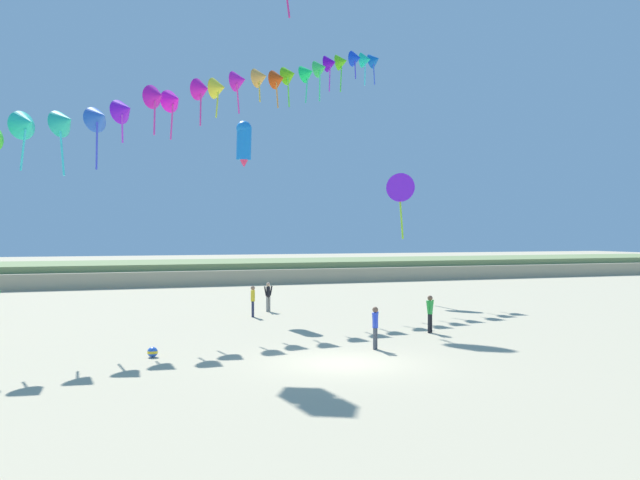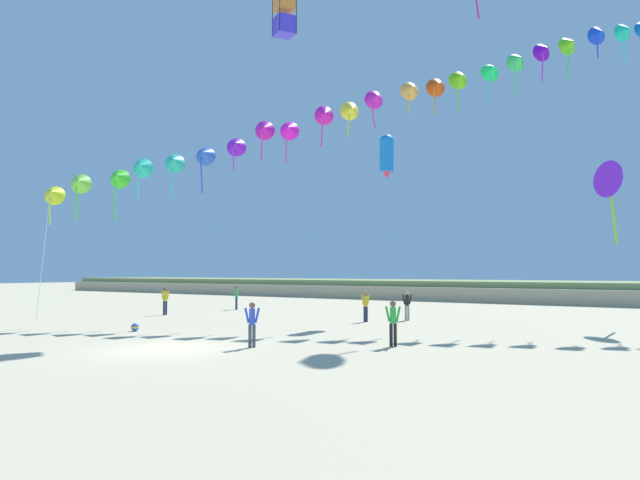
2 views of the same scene
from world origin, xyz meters
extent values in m
plane|color=#C1B28E|center=(0.00, 0.00, 0.00)|extent=(240.00, 240.00, 0.00)
cube|color=tan|center=(0.00, 41.63, 0.63)|extent=(120.00, 13.88, 1.25)
cube|color=#7A8E56|center=(0.00, 41.63, 1.43)|extent=(120.00, 11.80, 0.72)
cylinder|color=#282D4C|center=(0.35, 13.27, 0.40)|extent=(0.12, 0.12, 0.81)
cylinder|color=#282D4C|center=(0.29, 13.14, 0.40)|extent=(0.12, 0.12, 0.81)
cylinder|color=yellow|center=(0.32, 13.20, 1.10)|extent=(0.21, 0.21, 0.57)
cylinder|color=yellow|center=(0.39, 13.37, 1.14)|extent=(0.15, 0.21, 0.54)
cylinder|color=yellow|center=(0.25, 13.03, 1.14)|extent=(0.15, 0.21, 0.54)
sphere|color=#9E7051|center=(0.32, 13.20, 1.50)|extent=(0.22, 0.22, 0.22)
cylinder|color=black|center=(6.16, 5.10, 0.41)|extent=(0.12, 0.12, 0.82)
cylinder|color=black|center=(6.04, 5.03, 0.41)|extent=(0.12, 0.12, 0.82)
cylinder|color=green|center=(6.10, 5.07, 1.11)|extent=(0.22, 0.22, 0.58)
cylinder|color=green|center=(6.26, 5.16, 1.15)|extent=(0.21, 0.17, 0.55)
cylinder|color=green|center=(5.94, 4.98, 1.15)|extent=(0.21, 0.17, 0.55)
sphere|color=brown|center=(6.10, 5.07, 1.51)|extent=(0.22, 0.22, 0.22)
cylinder|color=#474C56|center=(2.16, 2.13, 0.40)|extent=(0.12, 0.12, 0.80)
cylinder|color=#474C56|center=(2.06, 2.03, 0.40)|extent=(0.12, 0.12, 0.80)
cylinder|color=blue|center=(2.11, 2.08, 1.08)|extent=(0.21, 0.21, 0.56)
cylinder|color=blue|center=(2.24, 2.20, 1.12)|extent=(0.19, 0.19, 0.54)
cylinder|color=blue|center=(1.98, 1.95, 1.12)|extent=(0.19, 0.19, 0.54)
sphere|color=brown|center=(2.11, 2.08, 1.47)|extent=(0.22, 0.22, 0.22)
cylinder|color=gray|center=(1.80, 15.30, 0.41)|extent=(0.12, 0.12, 0.81)
cylinder|color=gray|center=(1.67, 15.25, 0.41)|extent=(0.12, 0.12, 0.81)
cylinder|color=black|center=(1.73, 15.27, 1.10)|extent=(0.21, 0.21, 0.58)
cylinder|color=black|center=(1.91, 15.33, 1.15)|extent=(0.21, 0.14, 0.55)
cylinder|color=black|center=(1.56, 15.21, 1.15)|extent=(0.21, 0.14, 0.55)
sphere|color=tan|center=(1.73, 15.27, 1.51)|extent=(0.22, 0.22, 0.22)
cone|color=#22CFB0|center=(-10.02, 6.74, 8.39)|extent=(1.35, 1.26, 1.15)
cylinder|color=#39DBE5|center=(-10.14, 6.65, 7.40)|extent=(0.26, 0.18, 1.54)
cone|color=#24C1A5|center=(-8.68, 7.88, 8.73)|extent=(1.42, 1.41, 1.22)
cylinder|color=#39DBE5|center=(-8.80, 7.79, 7.54)|extent=(0.22, 0.28, 1.94)
cone|color=blue|center=(-7.35, 8.86, 9.13)|extent=(1.40, 1.34, 1.21)
cylinder|color=blue|center=(-7.46, 8.76, 7.93)|extent=(0.11, 0.26, 1.96)
cone|color=#8217E2|center=(-6.24, 10.19, 9.74)|extent=(1.40, 1.36, 1.20)
cylinder|color=#BD39E5|center=(-6.35, 10.09, 8.90)|extent=(0.11, 0.16, 1.24)
cone|color=#C317B1|center=(-4.78, 10.91, 10.59)|extent=(1.30, 1.21, 1.10)
cylinder|color=#E539AA|center=(-4.89, 10.81, 9.58)|extent=(0.12, 0.14, 1.58)
cone|color=#F015D7|center=(-3.86, 11.94, 10.67)|extent=(1.35, 1.24, 1.15)
cylinder|color=#E539A8|center=(-3.98, 11.85, 9.61)|extent=(0.17, 0.17, 1.69)
cone|color=#D517B5|center=(-2.27, 13.17, 11.56)|extent=(1.33, 1.29, 1.13)
cylinder|color=#E5399E|center=(-2.39, 13.08, 10.51)|extent=(0.13, 0.17, 1.65)
cone|color=yellow|center=(-1.21, 14.29, 11.93)|extent=(1.26, 1.28, 1.10)
cylinder|color=#C3E539|center=(-1.32, 14.20, 11.02)|extent=(0.20, 0.12, 1.37)
cone|color=#CB1CC2|center=(0.05, 14.92, 12.55)|extent=(1.32, 1.34, 1.15)
cylinder|color=#E539B3|center=(-0.07, 14.83, 11.54)|extent=(0.24, 0.25, 1.58)
cone|color=gold|center=(1.61, 16.30, 13.15)|extent=(1.34, 1.34, 1.16)
cylinder|color=yellow|center=(1.49, 16.21, 12.32)|extent=(0.12, 0.15, 1.22)
cone|color=#D1420D|center=(2.87, 17.08, 13.32)|extent=(1.34, 1.28, 1.14)
cylinder|color=orange|center=(2.76, 16.99, 12.35)|extent=(0.18, 0.10, 1.51)
cone|color=#60CF14|center=(3.87, 18.04, 13.85)|extent=(1.38, 1.33, 1.18)
cylinder|color=#55E539|center=(3.75, 17.94, 12.76)|extent=(0.23, 0.26, 1.73)
cone|color=#14EC65|center=(5.40, 19.15, 14.34)|extent=(1.43, 1.40, 1.22)
cylinder|color=#39E5A3|center=(5.28, 19.05, 13.27)|extent=(0.27, 0.27, 1.70)
cone|color=#32D35B|center=(6.62, 20.12, 14.96)|extent=(1.38, 1.36, 1.18)
cylinder|color=#39E58E|center=(6.51, 20.03, 13.78)|extent=(0.10, 0.22, 1.92)
cone|color=#620AC4|center=(7.81, 21.43, 15.70)|extent=(1.33, 1.34, 1.15)
cylinder|color=#B439E5|center=(7.69, 21.34, 14.62)|extent=(0.17, 0.16, 1.72)
cone|color=#57D819|center=(9.04, 22.46, 16.15)|extent=(1.35, 1.36, 1.17)
cylinder|color=#47E539|center=(8.92, 22.37, 14.97)|extent=(0.25, 0.28, 1.92)
cone|color=blue|center=(10.49, 23.38, 16.74)|extent=(1.33, 1.27, 1.13)
cylinder|color=#3D39E5|center=(10.37, 23.29, 15.88)|extent=(0.12, 0.13, 1.28)
cone|color=#14CDA6|center=(11.76, 24.55, 17.03)|extent=(1.28, 1.27, 1.10)
cylinder|color=#39E0E5|center=(11.65, 24.45, 15.97)|extent=(0.08, 0.17, 1.68)
cone|color=blue|center=(12.79, 25.20, 17.26)|extent=(1.42, 1.38, 1.22)
cylinder|color=blue|center=(12.67, 25.11, 16.21)|extent=(0.12, 0.19, 1.66)
cylinder|color=#187DE4|center=(0.43, 15.52, 9.26)|extent=(1.09, 1.07, 1.82)
sphere|color=#187DE4|center=(0.43, 15.52, 10.07)|extent=(0.84, 0.84, 0.84)
cone|color=#E52D60|center=(0.43, 15.52, 8.27)|extent=(0.94, 0.94, 0.64)
sphere|color=black|center=(0.43, 15.52, 10.31)|extent=(0.18, 0.18, 0.18)
cone|color=#7E21F0|center=(11.55, 18.50, 7.27)|extent=(1.93, 1.69, 1.90)
cone|color=#98E52D|center=(11.55, 18.50, 7.29)|extent=(1.08, 0.96, 1.05)
cylinder|color=#98E52D|center=(11.55, 18.50, 5.48)|extent=(0.34, 0.17, 3.01)
sphere|color=blue|center=(-5.83, 3.28, 0.18)|extent=(0.36, 0.36, 0.36)
cylinder|color=yellow|center=(-5.83, 3.28, 0.18)|extent=(0.36, 0.36, 0.09)
camera|label=1|loc=(-8.45, -20.71, 4.26)|focal=38.00mm
camera|label=2|loc=(15.44, -13.18, 2.65)|focal=32.00mm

